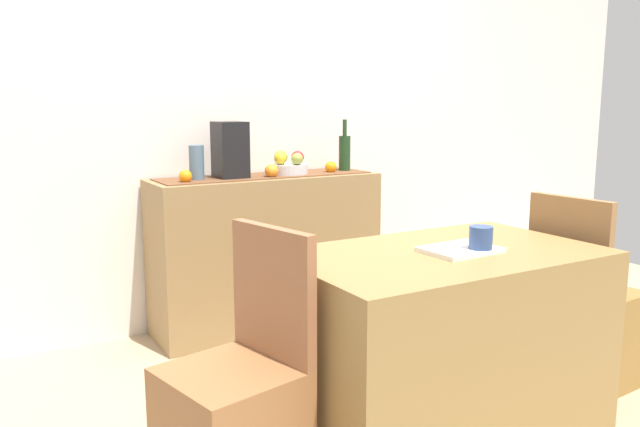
# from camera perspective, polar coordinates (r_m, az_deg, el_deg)

# --- Properties ---
(ground_plane) EXTENTS (6.40, 6.40, 0.02)m
(ground_plane) POSITION_cam_1_polar(r_m,az_deg,el_deg) (3.14, 3.54, -14.89)
(ground_plane) COLOR tan
(ground_plane) RESTS_ON ground
(room_wall_rear) EXTENTS (6.40, 0.06, 2.70)m
(room_wall_rear) POSITION_cam_1_polar(r_m,az_deg,el_deg) (3.89, -6.13, 10.47)
(room_wall_rear) COLOR silver
(room_wall_rear) RESTS_ON ground
(sideboard_console) EXTENTS (1.32, 0.42, 0.89)m
(sideboard_console) POSITION_cam_1_polar(r_m,az_deg,el_deg) (3.74, -4.77, -3.47)
(sideboard_console) COLOR olive
(sideboard_console) RESTS_ON ground
(table_runner) EXTENTS (1.24, 0.32, 0.01)m
(table_runner) POSITION_cam_1_polar(r_m,az_deg,el_deg) (3.66, -4.87, 3.38)
(table_runner) COLOR brown
(table_runner) RESTS_ON sideboard_console
(fruit_bowl) EXTENTS (0.23, 0.23, 0.06)m
(fruit_bowl) POSITION_cam_1_polar(r_m,az_deg,el_deg) (3.72, -2.84, 3.99)
(fruit_bowl) COLOR silver
(fruit_bowl) RESTS_ON table_runner
(apple_right) EXTENTS (0.08, 0.08, 0.08)m
(apple_right) POSITION_cam_1_polar(r_m,az_deg,el_deg) (3.76, -3.52, 5.09)
(apple_right) COLOR #8FA837
(apple_right) RESTS_ON fruit_bowl
(apple_rear) EXTENTS (0.07, 0.07, 0.07)m
(apple_rear) POSITION_cam_1_polar(r_m,az_deg,el_deg) (3.69, -3.58, 4.93)
(apple_rear) COLOR gold
(apple_rear) RESTS_ON fruit_bowl
(apple_left) EXTENTS (0.08, 0.08, 0.08)m
(apple_left) POSITION_cam_1_polar(r_m,az_deg,el_deg) (3.75, -2.01, 5.05)
(apple_left) COLOR #AD292C
(apple_left) RESTS_ON fruit_bowl
(apple_front) EXTENTS (0.07, 0.07, 0.07)m
(apple_front) POSITION_cam_1_polar(r_m,az_deg,el_deg) (3.67, -2.06, 4.89)
(apple_front) COLOR #909E3F
(apple_front) RESTS_ON fruit_bowl
(wine_bottle) EXTENTS (0.07, 0.07, 0.31)m
(wine_bottle) POSITION_cam_1_polar(r_m,az_deg,el_deg) (3.91, 2.21, 5.50)
(wine_bottle) COLOR #1E3B1D
(wine_bottle) RESTS_ON sideboard_console
(coffee_maker) EXTENTS (0.16, 0.18, 0.31)m
(coffee_maker) POSITION_cam_1_polar(r_m,az_deg,el_deg) (3.56, -8.03, 5.62)
(coffee_maker) COLOR black
(coffee_maker) RESTS_ON sideboard_console
(ceramic_vase) EXTENTS (0.08, 0.08, 0.19)m
(ceramic_vase) POSITION_cam_1_polar(r_m,az_deg,el_deg) (3.49, -10.97, 4.46)
(ceramic_vase) COLOR slate
(ceramic_vase) RESTS_ON sideboard_console
(orange_loose_far) EXTENTS (0.07, 0.07, 0.07)m
(orange_loose_far) POSITION_cam_1_polar(r_m,az_deg,el_deg) (3.41, -11.93, 3.26)
(orange_loose_far) COLOR orange
(orange_loose_far) RESTS_ON sideboard_console
(orange_loose_mid) EXTENTS (0.07, 0.07, 0.07)m
(orange_loose_mid) POSITION_cam_1_polar(r_m,az_deg,el_deg) (3.82, 0.97, 4.17)
(orange_loose_mid) COLOR orange
(orange_loose_mid) RESTS_ON sideboard_console
(orange_loose_end) EXTENTS (0.08, 0.08, 0.08)m
(orange_loose_end) POSITION_cam_1_polar(r_m,az_deg,el_deg) (3.58, -4.36, 3.82)
(orange_loose_end) COLOR orange
(orange_loose_end) RESTS_ON sideboard_console
(dining_table) EXTENTS (1.22, 0.74, 0.74)m
(dining_table) POSITION_cam_1_polar(r_m,az_deg,el_deg) (2.62, 10.71, -11.22)
(dining_table) COLOR olive
(dining_table) RESTS_ON ground
(open_book) EXTENTS (0.29, 0.22, 0.02)m
(open_book) POSITION_cam_1_polar(r_m,az_deg,el_deg) (2.51, 12.41, -3.18)
(open_book) COLOR white
(open_book) RESTS_ON dining_table
(coffee_cup) EXTENTS (0.09, 0.09, 0.10)m
(coffee_cup) POSITION_cam_1_polar(r_m,az_deg,el_deg) (2.49, 14.16, -2.30)
(coffee_cup) COLOR #314B84
(coffee_cup) RESTS_ON dining_table
(chair_near_window) EXTENTS (0.48, 0.48, 0.90)m
(chair_near_window) POSITION_cam_1_polar(r_m,az_deg,el_deg) (2.24, -7.56, -17.90)
(chair_near_window) COLOR #98643A
(chair_near_window) RESTS_ON ground
(chair_by_corner) EXTENTS (0.43, 0.43, 0.90)m
(chair_by_corner) POSITION_cam_1_polar(r_m,az_deg,el_deg) (3.27, 22.51, -9.46)
(chair_by_corner) COLOR olive
(chair_by_corner) RESTS_ON ground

